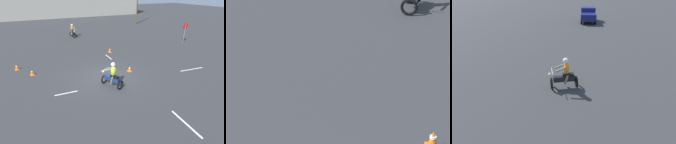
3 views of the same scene
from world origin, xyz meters
TOP-DOWN VIEW (x-y plane):
  - traffic_cone_mid_center at (2.39, 5.02)m, footprint 0.32×0.32m

SIDE VIEW (x-z plane):
  - traffic_cone_mid_center at x=2.39m, z-range -0.01..0.41m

